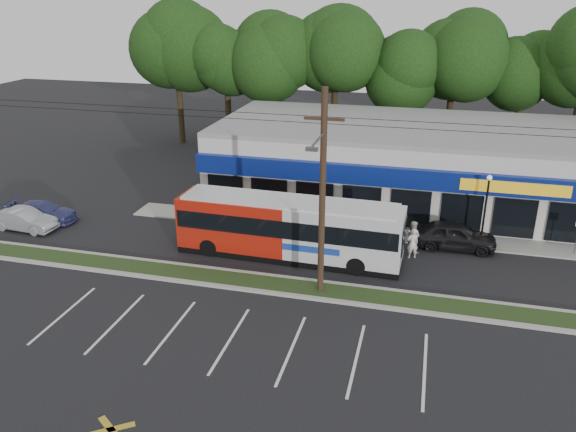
# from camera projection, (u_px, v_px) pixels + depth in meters

# --- Properties ---
(ground) EXTENTS (120.00, 120.00, 0.00)m
(ground) POSITION_uv_depth(u_px,v_px,m) (256.00, 294.00, 27.50)
(ground) COLOR black
(ground) RESTS_ON ground
(grass_strip) EXTENTS (40.00, 1.60, 0.12)m
(grass_strip) POSITION_uv_depth(u_px,v_px,m) (262.00, 283.00, 28.38)
(grass_strip) COLOR #203415
(grass_strip) RESTS_ON ground
(curb_south) EXTENTS (40.00, 0.25, 0.14)m
(curb_south) POSITION_uv_depth(u_px,v_px,m) (257.00, 291.00, 27.61)
(curb_south) COLOR #9E9E93
(curb_south) RESTS_ON ground
(curb_north) EXTENTS (40.00, 0.25, 0.14)m
(curb_north) POSITION_uv_depth(u_px,v_px,m) (267.00, 275.00, 29.14)
(curb_north) COLOR #9E9E93
(curb_north) RESTS_ON ground
(sidewalk) EXTENTS (32.00, 2.20, 0.10)m
(sidewalk) POSITION_uv_depth(u_px,v_px,m) (378.00, 232.00, 34.42)
(sidewalk) COLOR #9E9E93
(sidewalk) RESTS_ON ground
(strip_mall) EXTENTS (25.00, 12.55, 5.30)m
(strip_mall) POSITION_uv_depth(u_px,v_px,m) (397.00, 161.00, 39.54)
(strip_mall) COLOR beige
(strip_mall) RESTS_ON ground
(utility_pole) EXTENTS (50.00, 2.77, 10.00)m
(utility_pole) POSITION_uv_depth(u_px,v_px,m) (319.00, 188.00, 25.66)
(utility_pole) COLOR black
(utility_pole) RESTS_ON ground
(lamp_post) EXTENTS (0.30, 0.30, 4.25)m
(lamp_post) POSITION_uv_depth(u_px,v_px,m) (486.00, 202.00, 31.87)
(lamp_post) COLOR black
(lamp_post) RESTS_ON ground
(tree_line) EXTENTS (46.76, 6.76, 11.83)m
(tree_line) POSITION_uv_depth(u_px,v_px,m) (393.00, 60.00, 46.81)
(tree_line) COLOR black
(tree_line) RESTS_ON ground
(metrobus) EXTENTS (12.51, 2.97, 3.34)m
(metrobus) POSITION_uv_depth(u_px,v_px,m) (289.00, 227.00, 30.77)
(metrobus) COLOR #AC1A0D
(metrobus) RESTS_ON ground
(car_dark) EXTENTS (4.72, 1.94, 1.60)m
(car_dark) POSITION_uv_depth(u_px,v_px,m) (454.00, 235.00, 32.11)
(car_dark) COLOR black
(car_dark) RESTS_ON ground
(car_silver) EXTENTS (4.18, 1.68, 1.35)m
(car_silver) POSITION_uv_depth(u_px,v_px,m) (25.00, 220.00, 34.64)
(car_silver) COLOR #9A9CA2
(car_silver) RESTS_ON ground
(car_blue) EXTENTS (4.57, 2.11, 1.29)m
(car_blue) POSITION_uv_depth(u_px,v_px,m) (42.00, 212.00, 35.95)
(car_blue) COLOR navy
(car_blue) RESTS_ON ground
(pedestrian_a) EXTENTS (0.75, 0.63, 1.76)m
(pedestrian_a) POSITION_uv_depth(u_px,v_px,m) (413.00, 243.00, 30.91)
(pedestrian_a) COLOR silver
(pedestrian_a) RESTS_ON ground
(pedestrian_b) EXTENTS (1.13, 1.03, 1.88)m
(pedestrian_b) POSITION_uv_depth(u_px,v_px,m) (412.00, 237.00, 31.59)
(pedestrian_b) COLOR #B4ACA2
(pedestrian_b) RESTS_ON ground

